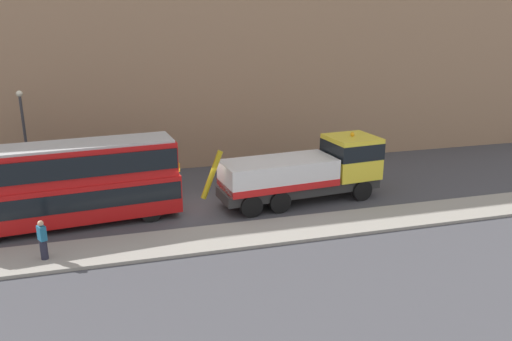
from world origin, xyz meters
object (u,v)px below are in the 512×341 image
at_px(double_decker_bus, 63,182).
at_px(street_lamp, 24,131).
at_px(pedestrian_onlooker, 43,240).
at_px(recovery_tow_truck, 308,170).

bearing_deg(double_decker_bus, street_lamp, 104.78).
relative_size(pedestrian_onlooker, street_lamp, 0.29).
relative_size(double_decker_bus, pedestrian_onlooker, 6.55).
bearing_deg(double_decker_bus, pedestrian_onlooker, -104.75).
xyz_separation_m(double_decker_bus, pedestrian_onlooker, (-0.61, -3.93, -1.25)).
distance_m(recovery_tow_truck, street_lamp, 16.53).
bearing_deg(pedestrian_onlooker, double_decker_bus, 52.48).
height_order(recovery_tow_truck, street_lamp, street_lamp).
relative_size(recovery_tow_truck, double_decker_bus, 0.91).
xyz_separation_m(recovery_tow_truck, pedestrian_onlooker, (-13.23, -3.97, -0.77)).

